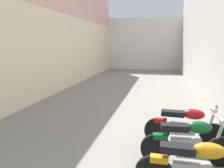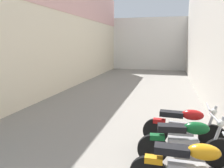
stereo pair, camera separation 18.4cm
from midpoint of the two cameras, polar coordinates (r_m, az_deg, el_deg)
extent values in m
plane|color=gray|center=(8.43, 1.80, -5.76)|extent=(36.36, 36.36, 0.00)
cube|color=beige|center=(11.23, -13.51, 15.74)|extent=(0.40, 20.36, 6.88)
cube|color=beige|center=(10.13, 24.95, 17.98)|extent=(0.40, 20.36, 7.69)
cube|color=silver|center=(21.15, 9.97, 10.18)|extent=(9.41, 2.00, 4.59)
ellipsoid|color=orange|center=(3.70, 24.03, -15.77)|extent=(0.48, 0.26, 0.24)
cube|color=black|center=(3.66, 16.62, -15.96)|extent=(0.52, 0.23, 0.12)
cube|color=orange|center=(3.74, 12.18, -18.54)|extent=(0.28, 0.14, 0.10)
cylinder|color=black|center=(4.89, 26.97, -15.68)|extent=(0.61, 0.15, 0.60)
cylinder|color=black|center=(4.64, 11.60, -16.14)|extent=(0.61, 0.15, 0.60)
cube|color=#9E9EA3|center=(4.66, 18.97, -14.74)|extent=(0.58, 0.26, 0.28)
ellipsoid|color=#0F5123|center=(4.57, 22.12, -10.55)|extent=(0.51, 0.31, 0.24)
cube|color=black|center=(4.49, 16.30, -10.86)|extent=(0.54, 0.28, 0.12)
cylinder|color=#9E9EA3|center=(4.73, 26.51, -11.91)|extent=(0.25, 0.09, 0.77)
cylinder|color=#9E9EA3|center=(4.59, 26.04, -7.88)|extent=(0.10, 0.58, 0.04)
sphere|color=silver|center=(4.66, 27.36, -9.02)|extent=(0.14, 0.14, 0.14)
cube|color=#0F5123|center=(4.53, 12.76, -13.20)|extent=(0.29, 0.17, 0.10)
cylinder|color=black|center=(5.54, 25.42, -12.41)|extent=(0.60, 0.11, 0.60)
cylinder|color=black|center=(5.49, 12.14, -11.79)|extent=(0.60, 0.11, 0.60)
cube|color=#9E9EA3|center=(5.44, 18.34, -10.99)|extent=(0.57, 0.23, 0.28)
ellipsoid|color=#AD1414|center=(5.33, 21.05, -7.49)|extent=(0.49, 0.28, 0.24)
cube|color=black|center=(5.32, 16.06, -7.44)|extent=(0.53, 0.25, 0.12)
cylinder|color=#9E9EA3|center=(5.41, 24.97, -8.97)|extent=(0.25, 0.07, 0.77)
cylinder|color=#9E9EA3|center=(5.30, 24.51, -5.36)|extent=(0.06, 0.58, 0.04)
sphere|color=silver|center=(5.34, 25.71, -6.45)|extent=(0.14, 0.14, 0.14)
cube|color=#AD1414|center=(5.40, 13.10, -9.29)|extent=(0.29, 0.15, 0.10)
camera|label=1|loc=(0.09, -89.18, 0.15)|focal=35.36mm
camera|label=2|loc=(0.09, 90.82, -0.15)|focal=35.36mm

